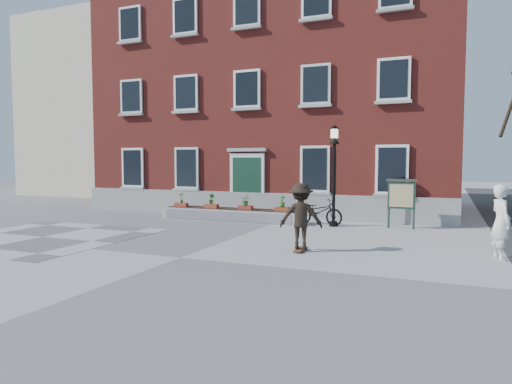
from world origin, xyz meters
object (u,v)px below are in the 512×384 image
at_px(lamp_post, 334,161).
at_px(skateboarder, 301,216).
at_px(bicycle, 319,211).
at_px(bystander, 501,222).
at_px(notice_board, 401,195).

distance_m(lamp_post, skateboarder, 5.42).
height_order(bicycle, lamp_post, lamp_post).
distance_m(bicycle, bystander, 7.44).
xyz_separation_m(bicycle, lamp_post, (0.64, -0.17, 2.00)).
xyz_separation_m(bicycle, bystander, (6.00, -4.37, 0.44)).
bearing_deg(lamp_post, bystander, -38.07).
bearing_deg(bicycle, lamp_post, -93.74).
bearing_deg(notice_board, bystander, -57.90).
bearing_deg(skateboarder, bystander, 11.01).
bearing_deg(lamp_post, skateboarder, -87.05).
relative_size(bicycle, skateboarder, 1.06).
bearing_deg(notice_board, lamp_post, -171.30).
bearing_deg(bicycle, notice_board, -74.78).
distance_m(bicycle, notice_board, 3.22).
bearing_deg(bystander, bicycle, 33.89).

